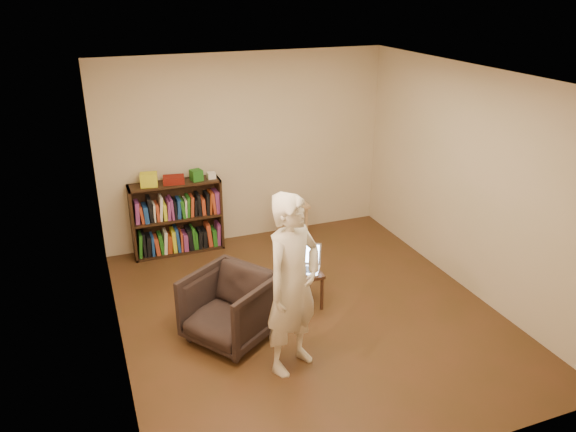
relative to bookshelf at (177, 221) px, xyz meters
name	(u,v)px	position (x,y,z in m)	size (l,w,h in m)	color
floor	(308,313)	(1.04, -2.09, -0.44)	(4.50, 4.50, 0.00)	#452F16
ceiling	(312,77)	(1.04, -2.09, 2.16)	(4.50, 4.50, 0.00)	silver
wall_back	(246,149)	(1.04, 0.16, 0.86)	(4.00, 4.00, 0.00)	beige
wall_left	(108,235)	(-0.96, -2.09, 0.86)	(4.50, 4.50, 0.00)	beige
wall_right	(470,182)	(3.04, -2.09, 0.86)	(4.50, 4.50, 0.00)	beige
bookshelf	(177,221)	(0.00, 0.00, 0.00)	(1.20, 0.30, 1.00)	black
box_yellow	(149,180)	(-0.32, -0.04, 0.65)	(0.21, 0.15, 0.17)	yellow
red_cloth	(174,180)	(-0.01, -0.04, 0.61)	(0.27, 0.20, 0.09)	maroon
box_green	(196,175)	(0.29, -0.04, 0.63)	(0.14, 0.14, 0.14)	#236D1D
box_white	(211,175)	(0.50, -0.03, 0.60)	(0.10, 0.10, 0.08)	white
stool	(292,210)	(1.57, -0.24, 0.02)	(0.40, 0.40, 0.57)	tan
armchair	(230,308)	(0.11, -2.23, -0.08)	(0.78, 0.80, 0.73)	black
side_table	(301,277)	(1.03, -1.88, -0.08)	(0.42, 0.42, 0.43)	black
laptop	(304,263)	(1.09, -1.83, 0.05)	(0.48, 0.46, 0.27)	#BBBBC1
person	(293,285)	(0.54, -2.87, 0.44)	(0.64, 0.42, 1.77)	beige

